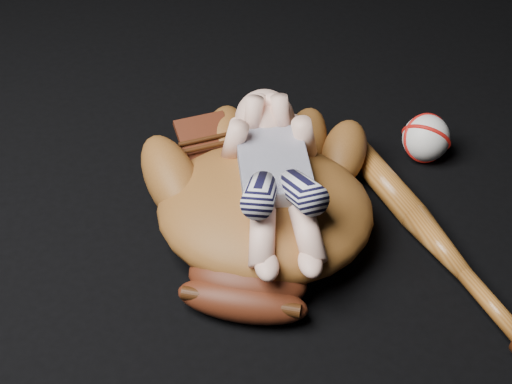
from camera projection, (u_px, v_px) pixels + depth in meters
baseball_glove at (265, 201)px, 1.06m from camera, size 0.55×0.58×0.14m
newborn_baby at (276, 174)px, 1.03m from camera, size 0.20×0.37×0.15m
baseball_bat at (425, 228)px, 1.09m from camera, size 0.15×0.49×0.05m
baseball at (426, 138)px, 1.23m from camera, size 0.10×0.10×0.08m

